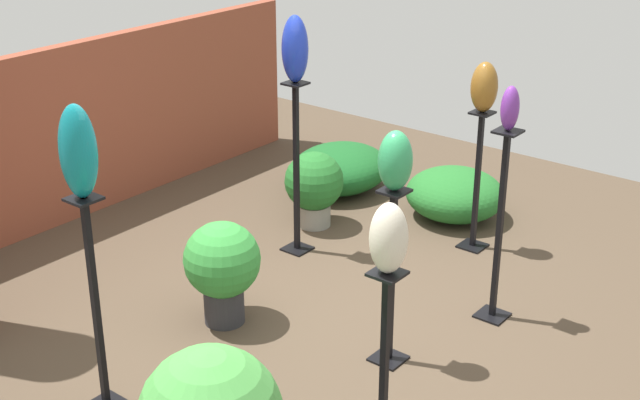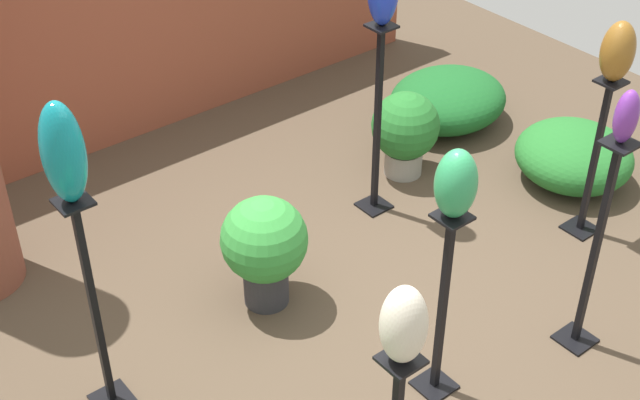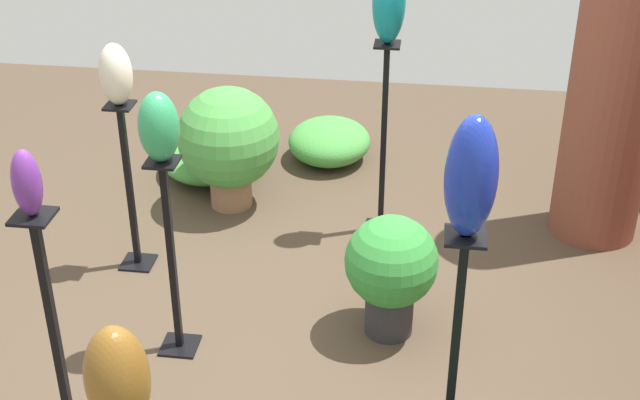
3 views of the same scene
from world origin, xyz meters
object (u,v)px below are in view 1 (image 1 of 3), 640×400
object	(u,v)px
pedestal_ivory	(384,375)
art_vase_bronze	(484,87)
pedestal_jade	(391,285)
pedestal_teal	(97,315)
art_vase_jade	(395,161)
potted_plant_near_pillar	(222,265)
art_vase_violet	(510,108)
pedestal_bronze	(477,187)
art_vase_ivory	(389,238)
art_vase_cobalt	(295,49)
art_vase_teal	(78,152)
potted_plant_mid_right	(314,185)
pedestal_violet	(499,235)
pedestal_cobalt	(296,176)

from	to	relation	value
pedestal_ivory	art_vase_bronze	world-z (taller)	art_vase_bronze
pedestal_jade	pedestal_teal	bearing A→B (deg)	144.66
art_vase_jade	potted_plant_near_pillar	distance (m)	1.48
pedestal_ivory	potted_plant_near_pillar	xyz separation A→B (m)	(0.47, 1.62, -0.07)
pedestal_jade	art_vase_violet	size ratio (longest dim) A/B	4.01
pedestal_bronze	art_vase_ivory	size ratio (longest dim) A/B	3.06
art_vase_bronze	pedestal_teal	bearing A→B (deg)	169.10
pedestal_teal	art_vase_jade	size ratio (longest dim) A/B	3.64
pedestal_teal	art_vase_cobalt	world-z (taller)	art_vase_cobalt
art_vase_teal	pedestal_ivory	bearing A→B (deg)	-66.82
art_vase_ivory	pedestal_teal	bearing A→B (deg)	113.18
pedestal_bronze	art_vase_violet	xyz separation A→B (m)	(-0.87, -0.64, 0.97)
pedestal_jade	art_vase_jade	xyz separation A→B (m)	(0.00, 0.00, 0.81)
art_vase_jade	art_vase_teal	world-z (taller)	art_vase_teal
art_vase_bronze	art_vase_jade	bearing A→B (deg)	-167.37
art_vase_bronze	potted_plant_near_pillar	bearing A→B (deg)	160.22
art_vase_ivory	potted_plant_mid_right	bearing A→B (deg)	45.84
pedestal_teal	art_vase_teal	xyz separation A→B (m)	(0.00, 0.00, 0.96)
pedestal_jade	art_vase_ivory	distance (m)	1.18
pedestal_bronze	art_vase_ivory	xyz separation A→B (m)	(-2.53, -0.88, 0.77)
pedestal_violet	art_vase_jade	distance (m)	1.16
art_vase_ivory	art_vase_violet	world-z (taller)	art_vase_violet
pedestal_violet	art_vase_teal	bearing A→B (deg)	151.34
art_vase_jade	art_vase_bronze	bearing A→B (deg)	12.63
pedestal_bronze	art_vase_jade	bearing A→B (deg)	-167.37
pedestal_violet	art_vase_bronze	world-z (taller)	art_vase_bronze
art_vase_bronze	art_vase_violet	bearing A→B (deg)	-143.43
pedestal_bronze	art_vase_ivory	world-z (taller)	art_vase_ivory
art_vase_ivory	art_vase_bronze	world-z (taller)	art_vase_bronze
pedestal_teal	potted_plant_mid_right	bearing A→B (deg)	13.25
pedestal_jade	art_vase_violet	world-z (taller)	art_vase_violet
pedestal_teal	art_vase_cobalt	xyz separation A→B (m)	(2.26, 0.45, 1.00)
art_vase_ivory	art_vase_teal	size ratio (longest dim) A/B	0.72
pedestal_violet	art_vase_jade	world-z (taller)	art_vase_jade
art_vase_bronze	art_vase_teal	xyz separation A→B (m)	(-3.16, 0.61, 0.25)
pedestal_jade	art_vase_bronze	xyz separation A→B (m)	(1.75, 0.39, 0.78)
pedestal_jade	potted_plant_near_pillar	world-z (taller)	pedestal_jade
art_vase_cobalt	pedestal_violet	bearing A→B (deg)	-88.70
art_vase_jade	potted_plant_mid_right	distance (m)	2.30
pedestal_jade	art_vase_jade	size ratio (longest dim) A/B	3.21
pedestal_jade	pedestal_cobalt	bearing A→B (deg)	59.83
pedestal_jade	pedestal_bronze	bearing A→B (deg)	12.63
art_vase_teal	art_vase_bronze	bearing A→B (deg)	-10.90
pedestal_jade	pedestal_bronze	xyz separation A→B (m)	(1.75, 0.39, -0.02)
pedestal_violet	art_vase_ivory	bearing A→B (deg)	-171.92
art_vase_ivory	art_vase_bronze	size ratio (longest dim) A/B	0.96
pedestal_teal	art_vase_jade	distance (m)	1.88
art_vase_teal	art_vase_cobalt	size ratio (longest dim) A/B	1.03
art_vase_jade	pedestal_jade	bearing A→B (deg)	0.00
art_vase_teal	art_vase_violet	bearing A→B (deg)	-28.66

